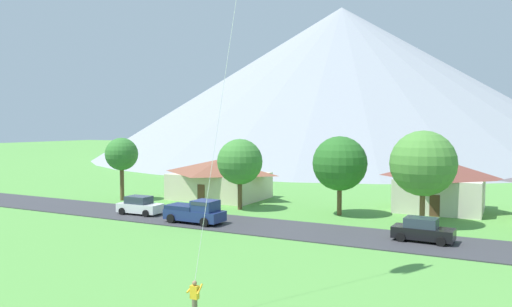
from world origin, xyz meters
name	(u,v)px	position (x,y,z in m)	size (l,w,h in m)	color
road_strip	(342,235)	(0.00, 30.01, 0.04)	(160.00, 6.57, 0.08)	#38383D
mountain_central_ridge	(341,82)	(-29.30, 123.15, 19.79)	(128.08, 128.08, 39.57)	#8E939E
house_left_center	(219,178)	(-18.08, 41.97, 2.32)	(10.64, 8.15, 4.48)	beige
house_right_center	(440,184)	(5.22, 45.10, 2.59)	(8.46, 8.15, 5.01)	beige
tree_near_left	(122,154)	(-27.01, 35.90, 5.10)	(3.61, 3.61, 6.96)	brown
tree_right_of_center	(340,164)	(-2.74, 38.06, 4.80)	(5.04, 5.04, 7.34)	brown
tree_near_right	(240,162)	(-12.46, 36.59, 4.73)	(4.50, 4.50, 7.00)	brown
tree_far_right	(423,163)	(4.85, 36.55, 5.19)	(5.43, 5.43, 7.91)	brown
parked_car_black_west_end	(423,230)	(5.80, 30.46, 0.87)	(4.28, 2.23, 1.68)	black
parked_car_white_east_end	(140,206)	(-19.29, 29.71, 0.87)	(4.27, 2.21, 1.68)	white
pickup_truck_navy_west_side	(196,211)	(-12.30, 28.63, 1.06)	(5.25, 2.43, 1.99)	navy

